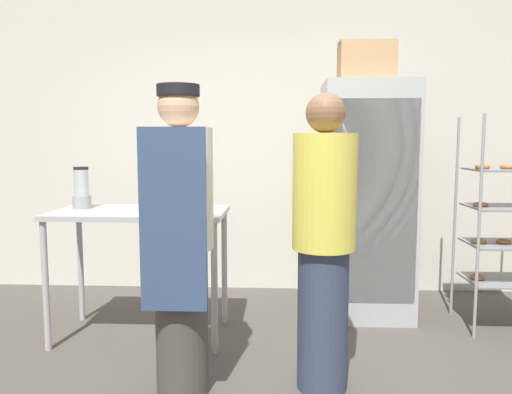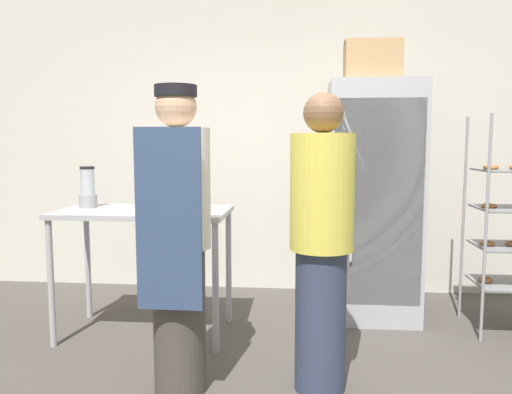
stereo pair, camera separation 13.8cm
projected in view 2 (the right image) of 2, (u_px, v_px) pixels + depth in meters
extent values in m
cube|color=silver|center=(284.00, 130.00, 4.74)|extent=(6.40, 0.12, 3.06)
cube|color=#ADAFB5|center=(372.00, 201.00, 4.00)|extent=(0.71, 0.64, 1.88)
cube|color=#93959B|center=(378.00, 204.00, 3.69)|extent=(0.66, 0.02, 1.54)
cylinder|color=silver|center=(352.00, 200.00, 3.68)|extent=(0.02, 0.02, 0.93)
cylinder|color=#93969B|center=(486.00, 230.00, 3.46)|extent=(0.02, 0.02, 1.61)
cylinder|color=#93969B|center=(463.00, 219.00, 3.95)|extent=(0.02, 0.02, 1.61)
cube|color=gray|center=(510.00, 283.00, 3.73)|extent=(0.52, 0.45, 0.01)
torus|color=#AD6B38|center=(485.00, 280.00, 3.74)|extent=(0.11, 0.11, 0.03)
torus|color=#AD6B38|center=(487.00, 243.00, 3.71)|extent=(0.11, 0.11, 0.03)
torus|color=#AD6B38|center=(489.00, 206.00, 3.68)|extent=(0.11, 0.11, 0.03)
torus|color=#AD6B38|center=(491.00, 167.00, 3.65)|extent=(0.11, 0.11, 0.03)
cube|color=#ADAFB5|center=(144.00, 212.00, 3.61)|extent=(1.22, 0.67, 0.04)
cylinder|color=#ADAFB5|center=(51.00, 284.00, 3.42)|extent=(0.04, 0.04, 0.89)
cylinder|color=#ADAFB5|center=(216.00, 288.00, 3.31)|extent=(0.04, 0.04, 0.89)
cylinder|color=#ADAFB5|center=(88.00, 263.00, 4.00)|extent=(0.04, 0.04, 0.89)
cylinder|color=#ADAFB5|center=(229.00, 266.00, 3.90)|extent=(0.04, 0.04, 0.89)
cube|color=silver|center=(173.00, 208.00, 3.49)|extent=(0.26, 0.22, 0.05)
cube|color=silver|center=(176.00, 188.00, 3.59)|extent=(0.26, 0.01, 0.22)
torus|color=beige|center=(162.00, 203.00, 3.45)|extent=(0.08, 0.08, 0.03)
torus|color=beige|center=(171.00, 203.00, 3.44)|extent=(0.08, 0.08, 0.03)
torus|color=beige|center=(180.00, 203.00, 3.44)|extent=(0.08, 0.08, 0.03)
torus|color=beige|center=(165.00, 202.00, 3.53)|extent=(0.08, 0.08, 0.03)
torus|color=beige|center=(174.00, 202.00, 3.52)|extent=(0.08, 0.08, 0.03)
torus|color=beige|center=(183.00, 202.00, 3.52)|extent=(0.08, 0.08, 0.03)
cylinder|color=#99999E|center=(88.00, 201.00, 3.73)|extent=(0.13, 0.13, 0.10)
cylinder|color=#B2BCC1|center=(88.00, 182.00, 3.71)|extent=(0.10, 0.10, 0.19)
cylinder|color=black|center=(87.00, 168.00, 3.70)|extent=(0.11, 0.11, 0.02)
cube|color=tan|center=(372.00, 62.00, 3.81)|extent=(0.42, 0.31, 0.28)
cube|color=#A58057|center=(373.00, 41.00, 3.79)|extent=(0.43, 0.16, 0.02)
cylinder|color=#47423D|center=(180.00, 320.00, 2.81)|extent=(0.29, 0.29, 0.83)
cylinder|color=silver|center=(177.00, 188.00, 2.73)|extent=(0.36, 0.36, 0.66)
sphere|color=tan|center=(176.00, 107.00, 2.68)|extent=(0.22, 0.22, 0.22)
cube|color=#33476B|center=(168.00, 220.00, 2.56)|extent=(0.35, 0.02, 0.95)
cylinder|color=black|center=(176.00, 91.00, 2.67)|extent=(0.23, 0.23, 0.06)
cylinder|color=#333D56|center=(320.00, 320.00, 2.83)|extent=(0.29, 0.29, 0.81)
cylinder|color=#DBCC4C|center=(322.00, 192.00, 2.75)|extent=(0.36, 0.36, 0.64)
sphere|color=brown|center=(323.00, 113.00, 2.71)|extent=(0.22, 0.22, 0.22)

